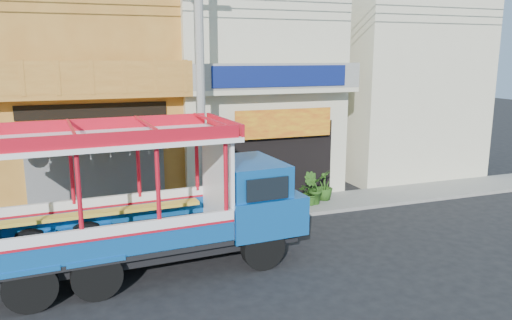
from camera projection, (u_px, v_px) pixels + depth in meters
The scene contains 11 objects.
ground at pixel (273, 261), 12.91m from camera, with size 90.00×90.00×0.00m, color black.
sidewalk at pixel (228, 214), 16.58m from camera, with size 30.00×2.00×0.12m, color slate.
shophouse_left at pixel (89, 87), 18.04m from camera, with size 6.00×7.50×8.24m.
shophouse_right at pixel (246, 84), 20.05m from camera, with size 6.00×6.75×8.24m.
party_pilaster at pixel (189, 94), 16.21m from camera, with size 0.35×0.30×8.00m, color beige.
filler_building_right at pixel (392, 88), 22.50m from camera, with size 6.00×6.00×7.60m, color beige.
utility_pole at pixel (205, 62), 14.62m from camera, with size 28.00×0.26×9.00m.
songthaew_truck at pixel (168, 199), 12.23m from camera, with size 8.07×3.06×3.70m.
potted_plant_a at pixel (309, 192), 17.36m from camera, with size 0.80×0.69×0.89m, color #254D16.
potted_plant_b at pixel (313, 188), 17.40m from camera, with size 0.62×0.50×1.13m, color #254D16.
potted_plant_c at pixel (324, 185), 17.90m from camera, with size 0.60×0.60×1.07m, color #254D16.
Camera 1 is at (-4.56, -11.21, 5.24)m, focal length 35.00 mm.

